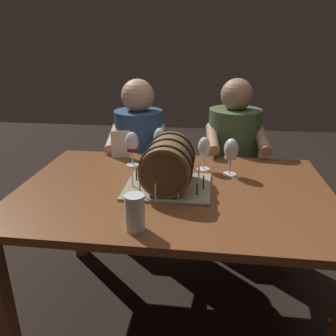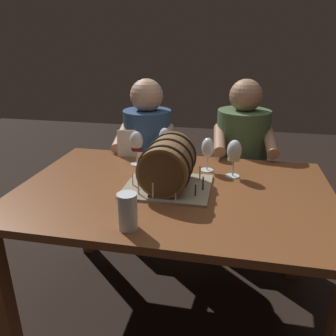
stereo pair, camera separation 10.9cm
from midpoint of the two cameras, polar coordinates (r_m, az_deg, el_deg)
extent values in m
plane|color=black|center=(2.01, -0.86, -22.97)|extent=(8.00, 8.00, 0.00)
cube|color=brown|center=(1.59, -1.00, -4.09)|extent=(1.47, 0.98, 0.03)
cube|color=brown|center=(1.69, -28.20, -20.02)|extent=(0.07, 0.07, 0.70)
cube|color=brown|center=(2.30, -16.39, -6.77)|extent=(0.07, 0.07, 0.70)
cube|color=brown|center=(2.18, 18.88, -8.79)|extent=(0.07, 0.07, 0.70)
cube|color=gray|center=(1.59, -1.97, -3.19)|extent=(0.40, 0.34, 0.01)
cylinder|color=brown|center=(1.54, -2.02, 0.81)|extent=(0.22, 0.30, 0.22)
cylinder|color=#46301B|center=(1.41, -2.99, -1.31)|extent=(0.20, 0.00, 0.20)
cylinder|color=#46301B|center=(1.68, -1.22, 2.59)|extent=(0.20, 0.00, 0.20)
torus|color=black|center=(1.45, -2.65, -0.56)|extent=(0.24, 0.01, 0.24)
torus|color=black|center=(1.54, -2.02, 0.81)|extent=(0.24, 0.01, 0.24)
torus|color=black|center=(1.64, -1.47, 2.04)|extent=(0.24, 0.01, 0.24)
cylinder|color=black|center=(1.54, 4.04, -2.63)|extent=(0.01, 0.01, 0.06)
sphere|color=#F9C64C|center=(1.53, 4.07, -1.47)|extent=(0.01, 0.01, 0.01)
cylinder|color=silver|center=(1.64, 3.37, -0.98)|extent=(0.01, 0.01, 0.07)
sphere|color=#F9C64C|center=(1.62, 3.40, 0.29)|extent=(0.01, 0.01, 0.01)
cylinder|color=#D64C47|center=(1.70, 0.63, -0.18)|extent=(0.01, 0.01, 0.06)
sphere|color=#F9C64C|center=(1.69, 0.64, 0.91)|extent=(0.01, 0.01, 0.01)
cylinder|color=#EAD666|center=(1.72, -1.37, 0.16)|extent=(0.01, 0.01, 0.07)
sphere|color=#F9C64C|center=(1.70, -1.38, 1.40)|extent=(0.01, 0.01, 0.01)
cylinder|color=silver|center=(1.71, -4.70, -0.28)|extent=(0.01, 0.01, 0.05)
sphere|color=#F9C64C|center=(1.69, -4.73, 0.76)|extent=(0.01, 0.01, 0.01)
cylinder|color=black|center=(1.65, -7.30, -1.18)|extent=(0.01, 0.01, 0.06)
sphere|color=#F9C64C|center=(1.63, -7.36, -0.08)|extent=(0.01, 0.01, 0.01)
cylinder|color=silver|center=(1.58, -8.06, -2.19)|extent=(0.01, 0.01, 0.05)
sphere|color=#F9C64C|center=(1.57, -8.12, -1.08)|extent=(0.01, 0.01, 0.01)
cylinder|color=silver|center=(1.49, -6.91, -3.45)|extent=(0.01, 0.01, 0.07)
sphere|color=#F9C64C|center=(1.47, -6.98, -2.07)|extent=(0.01, 0.01, 0.01)
cylinder|color=silver|center=(1.44, -4.33, -4.24)|extent=(0.01, 0.01, 0.06)
sphere|color=#F9C64C|center=(1.43, -4.37, -2.87)|extent=(0.01, 0.01, 0.01)
cylinder|color=silver|center=(1.43, -0.39, -4.24)|extent=(0.01, 0.01, 0.07)
sphere|color=#F9C64C|center=(1.42, -0.40, -2.76)|extent=(0.01, 0.01, 0.01)
cylinder|color=black|center=(1.48, 2.88, -3.69)|extent=(0.01, 0.01, 0.05)
sphere|color=#F9C64C|center=(1.47, 2.90, -2.56)|extent=(0.01, 0.01, 0.01)
cylinder|color=white|center=(1.76, 8.68, -1.06)|extent=(0.07, 0.07, 0.00)
cylinder|color=white|center=(1.74, 8.76, 0.23)|extent=(0.01, 0.01, 0.08)
ellipsoid|color=white|center=(1.71, 8.93, 3.20)|extent=(0.07, 0.07, 0.11)
cylinder|color=beige|center=(1.72, 8.87, 2.16)|extent=(0.06, 0.06, 0.03)
cylinder|color=white|center=(1.81, 4.32, -0.19)|extent=(0.07, 0.07, 0.00)
cylinder|color=white|center=(1.80, 4.35, 0.93)|extent=(0.01, 0.01, 0.07)
ellipsoid|color=white|center=(1.77, 4.43, 3.62)|extent=(0.07, 0.07, 0.10)
cylinder|color=white|center=(1.88, -7.68, 0.52)|extent=(0.07, 0.07, 0.00)
cylinder|color=white|center=(1.87, -7.74, 1.67)|extent=(0.01, 0.01, 0.08)
ellipsoid|color=white|center=(1.84, -7.88, 4.41)|extent=(0.07, 0.07, 0.11)
cylinder|color=maroon|center=(1.85, -7.84, 3.62)|extent=(0.06, 0.06, 0.05)
cylinder|color=white|center=(1.94, -3.00, 1.33)|extent=(0.06, 0.06, 0.00)
cylinder|color=white|center=(1.93, -3.02, 2.46)|extent=(0.01, 0.01, 0.08)
ellipsoid|color=white|center=(1.90, -3.07, 5.16)|extent=(0.07, 0.07, 0.11)
cylinder|color=#C6842D|center=(1.91, -3.05, 4.09)|extent=(0.06, 0.06, 0.03)
cylinder|color=white|center=(1.24, -8.21, -7.61)|extent=(0.07, 0.07, 0.14)
cylinder|color=#C6842D|center=(1.25, -8.16, -8.38)|extent=(0.07, 0.07, 0.10)
cylinder|color=white|center=(1.22, -8.30, -6.03)|extent=(0.07, 0.07, 0.01)
cube|color=silver|center=(1.99, -9.65, 3.96)|extent=(0.11, 0.04, 0.16)
cube|color=#1B2D46|center=(2.50, -5.82, -6.85)|extent=(0.34, 0.32, 0.45)
cylinder|color=#2D4C75|center=(2.32, -6.25, 3.59)|extent=(0.35, 0.35, 0.50)
sphere|color=tan|center=(2.24, -6.61, 12.11)|extent=(0.22, 0.22, 0.22)
cylinder|color=tan|center=(2.14, -3.03, 5.03)|extent=(0.10, 0.31, 0.14)
cylinder|color=tan|center=(2.19, -10.61, 5.03)|extent=(0.10, 0.31, 0.14)
cube|color=#2A3A24|center=(2.45, 8.93, -7.67)|extent=(0.34, 0.32, 0.45)
cylinder|color=#47603D|center=(2.25, 9.63, 3.26)|extent=(0.36, 0.36, 0.53)
sphere|color=#A87A5B|center=(2.17, 10.21, 12.18)|extent=(0.20, 0.20, 0.20)
cylinder|color=#A87A5B|center=(2.12, 14.26, 4.81)|extent=(0.09, 0.31, 0.14)
cylinder|color=#A87A5B|center=(2.08, 6.10, 5.05)|extent=(0.09, 0.31, 0.14)
camera|label=1|loc=(0.05, -92.01, -0.78)|focal=35.79mm
camera|label=2|loc=(0.05, 87.99, 0.78)|focal=35.79mm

